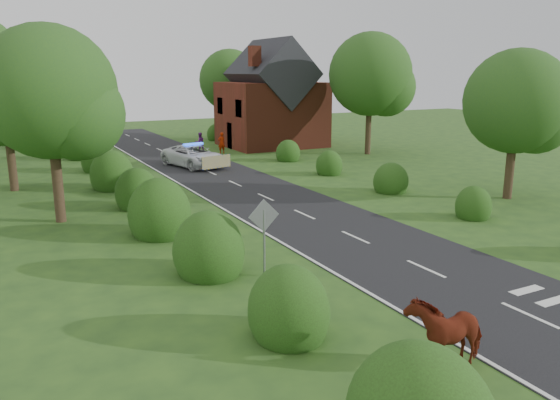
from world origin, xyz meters
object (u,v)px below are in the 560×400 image
pedestrian_red (222,143)px  pedestrian_purple (200,142)px  cow (445,335)px  road_sign (264,226)px  police_van (194,156)px

pedestrian_red → pedestrian_purple: (-1.36, 1.31, -0.03)m
cow → pedestrian_purple: 34.39m
road_sign → pedestrian_purple: size_ratio=1.56×
cow → pedestrian_purple: (6.36, 33.80, 0.12)m
police_van → pedestrian_purple: bearing=53.3°
pedestrian_purple → police_van: bearing=66.7°
police_van → pedestrian_red: pedestrian_red is taller
road_sign → police_van: 21.33m
cow → pedestrian_red: pedestrian_red is taller
pedestrian_red → pedestrian_purple: 1.88m
cow → police_van: 27.76m
cow → police_van: (3.66, 27.52, 0.05)m
road_sign → pedestrian_purple: road_sign is taller
pedestrian_red → pedestrian_purple: pedestrian_red is taller
pedestrian_purple → pedestrian_red: bearing=136.0°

